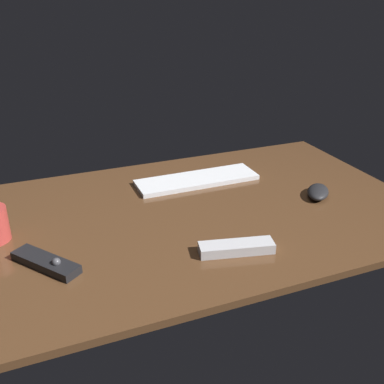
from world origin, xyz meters
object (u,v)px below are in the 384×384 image
Objects in this scene: computer_mouse at (318,192)px; tv_remote at (236,248)px; media_remote at (46,262)px; keyboard at (197,180)px.

tv_remote is (-38.69, -19.29, -0.32)cm from computer_mouse.
tv_remote is at bearing 39.05° from media_remote.
computer_mouse reaches higher than tv_remote.
keyboard is 2.19× the size of tv_remote.
keyboard is 39.88cm from computer_mouse.
keyboard is at bearing 91.35° from computer_mouse.
computer_mouse is (31.05, -25.01, 0.85)cm from keyboard.
tv_remote reaches higher than keyboard.
computer_mouse is 0.65× the size of media_remote.
media_remote reaches higher than computer_mouse.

